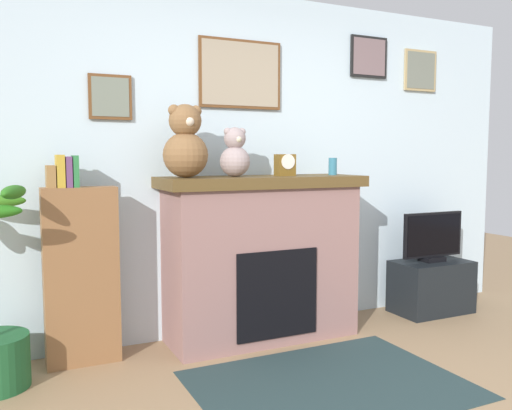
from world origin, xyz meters
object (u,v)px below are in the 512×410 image
object	(u,v)px
television	(433,238)
fireplace	(262,257)
teddy_bear_brown	(235,155)
mantel_clock	(285,165)
tv_stand	(431,287)
bookshelf	(81,272)
candle_jar	(333,166)
teddy_bear_cream	(185,145)

from	to	relation	value
television	fireplace	bearing A→B (deg)	178.45
fireplace	teddy_bear_brown	bearing A→B (deg)	-175.39
mantel_clock	teddy_bear_brown	distance (m)	0.41
tv_stand	fireplace	bearing A→B (deg)	178.50
tv_stand	bookshelf	bearing A→B (deg)	178.04
fireplace	tv_stand	distance (m)	1.68
fireplace	television	world-z (taller)	fireplace
bookshelf	candle_jar	distance (m)	2.01
bookshelf	mantel_clock	size ratio (longest dim) A/B	8.53
mantel_clock	teddy_bear_brown	world-z (taller)	teddy_bear_brown
teddy_bear_brown	candle_jar	bearing A→B (deg)	0.03
fireplace	teddy_bear_cream	xyz separation A→B (m)	(-0.59, -0.02, 0.83)
television	mantel_clock	distance (m)	1.58
tv_stand	teddy_bear_cream	distance (m)	2.53
fireplace	tv_stand	world-z (taller)	fireplace
bookshelf	television	distance (m)	2.92
teddy_bear_brown	tv_stand	bearing A→B (deg)	-0.75
teddy_bear_cream	teddy_bear_brown	size ratio (longest dim) A/B	1.42
candle_jar	teddy_bear_cream	distance (m)	1.21
bookshelf	teddy_bear_cream	bearing A→B (deg)	-6.19
mantel_clock	television	bearing A→B (deg)	-0.97
television	mantel_clock	xyz separation A→B (m)	(-1.45, 0.02, 0.64)
fireplace	mantel_clock	bearing A→B (deg)	-6.14
bookshelf	teddy_bear_cream	world-z (taller)	teddy_bear_cream
bookshelf	tv_stand	bearing A→B (deg)	-1.96
tv_stand	mantel_clock	world-z (taller)	mantel_clock
tv_stand	candle_jar	distance (m)	1.47
fireplace	mantel_clock	distance (m)	0.71
fireplace	bookshelf	xyz separation A→B (m)	(-1.29, 0.06, 0.00)
candle_jar	teddy_bear_brown	size ratio (longest dim) A/B	0.38
tv_stand	television	size ratio (longest dim) A/B	1.07
teddy_bear_cream	teddy_bear_brown	xyz separation A→B (m)	(0.37, 0.00, -0.07)
fireplace	teddy_bear_cream	world-z (taller)	teddy_bear_cream
fireplace	bookshelf	world-z (taller)	bookshelf
bookshelf	mantel_clock	bearing A→B (deg)	-2.99
teddy_bear_cream	fireplace	bearing A→B (deg)	1.78
television	candle_jar	world-z (taller)	candle_jar
tv_stand	mantel_clock	size ratio (longest dim) A/B	4.15
tv_stand	mantel_clock	bearing A→B (deg)	179.08
mantel_clock	candle_jar	bearing A→B (deg)	0.23
bookshelf	teddy_bear_brown	size ratio (longest dim) A/B	3.92
bookshelf	teddy_bear_cream	xyz separation A→B (m)	(0.70, -0.08, 0.83)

